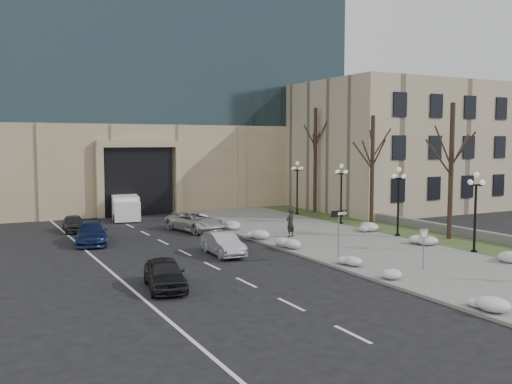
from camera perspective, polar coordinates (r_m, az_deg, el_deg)
ground at (r=25.64m, az=18.66°, el=-9.84°), size 160.00×160.00×0.00m
sidewalk at (r=38.32m, az=7.07°, el=-4.62°), size 9.00×40.00×0.12m
curb at (r=35.98m, az=1.14°, el=-5.20°), size 0.30×40.00×0.14m
grass_strip at (r=42.31m, az=14.34°, el=-3.84°), size 4.00×40.00×0.10m
stone_wall at (r=45.06m, az=14.55°, el=-2.92°), size 0.50×30.00×0.70m
office_tower at (r=63.85m, az=-13.06°, el=15.77°), size 40.00×24.70×36.00m
classical_building at (r=60.24m, az=14.08°, el=4.45°), size 22.00×18.12×12.00m
car_a at (r=25.65m, az=-9.11°, el=-8.07°), size 2.27×4.18×1.35m
car_b at (r=32.71m, az=-3.31°, el=-5.21°), size 1.55×4.02×1.31m
car_c at (r=37.77m, az=-16.10°, el=-3.97°), size 2.88×4.99×1.36m
car_d at (r=41.43m, az=-6.01°, el=-2.96°), size 3.53×5.60×1.44m
car_e at (r=43.12m, az=-17.74°, el=-3.01°), size 1.69×3.66×1.21m
pedestrian at (r=38.20m, az=3.45°, el=-3.08°), size 0.82×0.68×1.92m
box_truck at (r=49.39m, az=-12.95°, el=-1.52°), size 3.21×6.38×1.94m
one_way_sign at (r=30.64m, az=8.53°, el=-2.74°), size 1.07×0.30×2.85m
keep_sign at (r=29.51m, az=16.43°, el=-4.69°), size 0.46×0.11×2.15m
snow_clump_a at (r=23.88m, az=22.16°, el=-10.31°), size 1.10×1.60×0.36m
snow_clump_b at (r=27.35m, az=13.49°, el=-8.13°), size 1.10×1.60×0.36m
snow_clump_c at (r=30.02m, az=8.94°, el=-6.88°), size 1.10×1.60×0.36m
snow_clump_d at (r=34.36m, az=3.58°, el=-5.31°), size 1.10×1.60×0.36m
snow_clump_e at (r=37.53m, az=-0.00°, el=-4.42°), size 1.10×1.60×0.36m
snow_clump_f at (r=41.82m, az=-2.39°, el=-3.45°), size 1.10×1.60×0.36m
snow_clump_g at (r=46.37m, az=-5.53°, el=-2.63°), size 1.10×1.60×0.36m
snow_clump_h at (r=33.30m, az=24.19°, el=-6.08°), size 1.10×1.60×0.36m
snow_clump_i at (r=37.17m, az=16.47°, el=-4.72°), size 1.10×1.60×0.36m
snow_clump_j at (r=41.44m, az=10.89°, el=-3.61°), size 1.10×1.60×0.36m
lamppost_a at (r=35.15m, az=21.11°, el=-0.84°), size 1.18×1.18×4.76m
lamppost_b at (r=39.72m, az=14.06°, el=-0.01°), size 1.18×1.18×4.76m
lamppost_c at (r=44.76m, az=8.52°, el=0.64°), size 1.18×1.18×4.76m
lamppost_d at (r=50.14m, az=4.14°, el=1.15°), size 1.18×1.18×4.76m
tree_near at (r=39.31m, az=18.98°, el=3.84°), size 3.20×3.20×9.00m
tree_mid at (r=45.20m, az=11.57°, el=3.72°), size 3.20×3.20×8.50m
tree_far at (r=51.64m, az=5.96°, el=4.66°), size 3.20×3.20×9.50m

